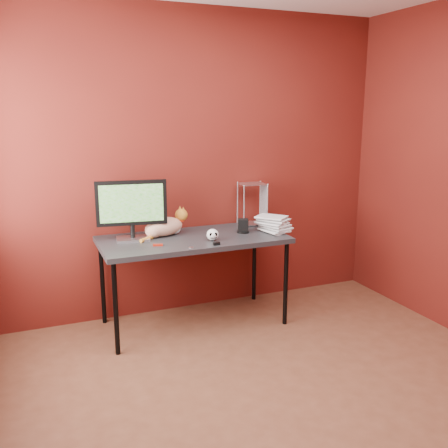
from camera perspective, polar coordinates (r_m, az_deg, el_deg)
name	(u,v)px	position (r m, az deg, el deg)	size (l,w,h in m)	color
room	(299,170)	(2.75, 8.59, 6.12)	(3.52, 3.52, 2.61)	#59301E
desk	(193,243)	(4.07, -3.53, -2.21)	(1.50, 0.70, 0.75)	black
monitor	(132,207)	(3.97, -10.51, 1.91)	(0.55, 0.21, 0.48)	silver
cat	(165,226)	(4.11, -6.78, -0.27)	(0.45, 0.28, 0.23)	#BF5B28
skull_mug	(213,235)	(3.94, -1.31, -1.22)	(0.10, 0.10, 0.09)	white
speaker	(243,226)	(4.18, 2.19, -0.28)	(0.10, 0.10, 0.12)	black
book_stack	(268,145)	(4.09, 5.07, 8.97)	(0.30, 0.30, 1.46)	beige
wire_rack	(252,204)	(4.46, 3.25, 2.33)	(0.23, 0.20, 0.38)	silver
pocket_knife	(158,245)	(3.83, -7.57, -2.39)	(0.07, 0.02, 0.01)	maroon
black_gadget	(217,244)	(3.82, -0.86, -2.25)	(0.05, 0.03, 0.02)	black
washer	(191,248)	(3.75, -3.77, -2.71)	(0.04, 0.04, 0.00)	silver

